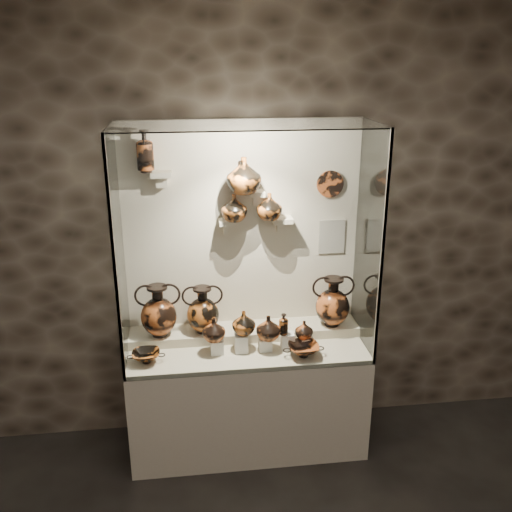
{
  "coord_description": "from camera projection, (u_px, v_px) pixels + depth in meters",
  "views": [
    {
      "loc": [
        -0.4,
        -1.41,
        2.83
      ],
      "look_at": [
        0.06,
        2.21,
        1.51
      ],
      "focal_mm": 40.0,
      "sensor_mm": 36.0,
      "label": 1
    }
  ],
  "objects": [
    {
      "name": "pedestal_c",
      "position": [
        265.0,
        344.0,
        4.03
      ],
      "size": [
        0.09,
        0.09,
        0.09
      ],
      "primitive_type": "cube",
      "color": "silver",
      "rests_on": "front_tier"
    },
    {
      "name": "wall_back",
      "position": [
        242.0,
        231.0,
        4.12
      ],
      "size": [
        5.0,
        0.02,
        3.2
      ],
      "primitive_type": "cube",
      "color": "#2E251D",
      "rests_on": "ground"
    },
    {
      "name": "glass_left",
      "position": [
        118.0,
        251.0,
        3.72
      ],
      "size": [
        0.01,
        0.6,
        1.6
      ],
      "primitive_type": "cube",
      "color": "white",
      "rests_on": "plinth"
    },
    {
      "name": "jug_c",
      "position": [
        268.0,
        328.0,
        3.98
      ],
      "size": [
        0.21,
        0.21,
        0.18
      ],
      "primitive_type": "imported",
      "rotation": [
        0.0,
        0.0,
        -0.22
      ],
      "color": "#AA4E20",
      "rests_on": "pedestal_c"
    },
    {
      "name": "jug_e",
      "position": [
        304.0,
        330.0,
        4.02
      ],
      "size": [
        0.17,
        0.17,
        0.13
      ],
      "primitive_type": "imported",
      "rotation": [
        0.0,
        0.0,
        0.4
      ],
      "color": "#AA4E20",
      "rests_on": "pedestal_e"
    },
    {
      "name": "pedestal_d",
      "position": [
        287.0,
        341.0,
        4.05
      ],
      "size": [
        0.09,
        0.09,
        0.12
      ],
      "primitive_type": "cube",
      "color": "silver",
      "rests_on": "front_tier"
    },
    {
      "name": "pedestal_b",
      "position": [
        241.0,
        343.0,
        4.01
      ],
      "size": [
        0.09,
        0.09,
        0.13
      ],
      "primitive_type": "cube",
      "color": "silver",
      "rests_on": "front_tier"
    },
    {
      "name": "info_placard",
      "position": [
        332.0,
        237.0,
        4.19
      ],
      "size": [
        0.19,
        0.01,
        0.26
      ],
      "primitive_type": "cube",
      "color": "beige",
      "rests_on": "back_panel"
    },
    {
      "name": "bracket_ca",
      "position": [
        229.0,
        222.0,
        4.0
      ],
      "size": [
        0.14,
        0.12,
        0.04
      ],
      "primitive_type": "cube",
      "color": "beige",
      "rests_on": "back_panel"
    },
    {
      "name": "lekythos_tall",
      "position": [
        145.0,
        149.0,
        3.74
      ],
      "size": [
        0.15,
        0.15,
        0.31
      ],
      "primitive_type": null,
      "rotation": [
        0.0,
        0.0,
        -0.29
      ],
      "color": "#AA4E20",
      "rests_on": "bracket_ul"
    },
    {
      "name": "amphora_right",
      "position": [
        333.0,
        301.0,
        4.2
      ],
      "size": [
        0.34,
        0.34,
        0.38
      ],
      "primitive_type": null,
      "rotation": [
        0.0,
        0.0,
        0.15
      ],
      "color": "#AA4E20",
      "rests_on": "rear_tier"
    },
    {
      "name": "plinth",
      "position": [
        248.0,
        398.0,
        4.23
      ],
      "size": [
        1.7,
        0.6,
        0.8
      ],
      "primitive_type": "cube",
      "color": "beige",
      "rests_on": "floor"
    },
    {
      "name": "pedestal_e",
      "position": [
        307.0,
        342.0,
        4.07
      ],
      "size": [
        0.09,
        0.09,
        0.08
      ],
      "primitive_type": "cube",
      "color": "silver",
      "rests_on": "front_tier"
    },
    {
      "name": "frame_post_left",
      "position": [
        115.0,
        267.0,
        3.45
      ],
      "size": [
        0.02,
        0.02,
        1.6
      ],
      "primitive_type": "cube",
      "color": "gray",
      "rests_on": "plinth"
    },
    {
      "name": "bracket_cc",
      "position": [
        282.0,
        220.0,
        4.04
      ],
      "size": [
        0.14,
        0.12,
        0.04
      ],
      "primitive_type": "cube",
      "color": "beige",
      "rests_on": "back_panel"
    },
    {
      "name": "lekythos_small",
      "position": [
        284.0,
        323.0,
        3.98
      ],
      "size": [
        0.1,
        0.1,
        0.18
      ],
      "primitive_type": null,
      "rotation": [
        0.0,
        0.0,
        0.28
      ],
      "color": "#AB571E",
      "rests_on": "pedestal_d"
    },
    {
      "name": "glass_right",
      "position": [
        369.0,
        241.0,
        3.92
      ],
      "size": [
        0.01,
        0.6,
        1.6
      ],
      "primitive_type": "cube",
      "color": "white",
      "rests_on": "plinth"
    },
    {
      "name": "pedestal_a",
      "position": [
        217.0,
        346.0,
        3.99
      ],
      "size": [
        0.09,
        0.09,
        0.1
      ],
      "primitive_type": "cube",
      "color": "silver",
      "rests_on": "front_tier"
    },
    {
      "name": "amphora_left",
      "position": [
        158.0,
        311.0,
        4.04
      ],
      "size": [
        0.32,
        0.32,
        0.38
      ],
      "primitive_type": null,
      "rotation": [
        0.0,
        0.0,
        -0.03
      ],
      "color": "#AA4E20",
      "rests_on": "rear_tier"
    },
    {
      "name": "front_tier",
      "position": [
        248.0,
        349.0,
        4.09
      ],
      "size": [
        1.68,
        0.58,
        0.03
      ],
      "primitive_type": "cube",
      "color": "#BDB092",
      "rests_on": "plinth"
    },
    {
      "name": "bracket_ul",
      "position": [
        161.0,
        174.0,
        3.82
      ],
      "size": [
        0.14,
        0.12,
        0.04
      ],
      "primitive_type": "cube",
      "color": "beige",
      "rests_on": "back_panel"
    },
    {
      "name": "amphora_mid",
      "position": [
        203.0,
        310.0,
        4.1
      ],
      "size": [
        0.36,
        0.36,
        0.35
      ],
      "primitive_type": null,
      "rotation": [
        0.0,
        0.0,
        0.33
      ],
      "color": "#AB571E",
      "rests_on": "rear_tier"
    },
    {
      "name": "back_panel",
      "position": [
        242.0,
        232.0,
        4.11
      ],
      "size": [
        1.7,
        0.03,
        1.6
      ],
      "primitive_type": "cube",
      "color": "beige",
      "rests_on": "plinth"
    },
    {
      "name": "ovoid_vase_b",
      "position": [
        244.0,
        175.0,
        3.83
      ],
      "size": [
        0.3,
        0.3,
        0.25
      ],
      "primitive_type": "imported",
      "rotation": [
        0.0,
        0.0,
        0.36
      ],
      "color": "#AB571E",
      "rests_on": "bracket_cb"
    },
    {
      "name": "wall_plate",
      "position": [
        330.0,
        184.0,
        4.05
      ],
      "size": [
        0.19,
        0.02,
        0.19
      ],
      "primitive_type": "cylinder",
      "rotation": [
        1.57,
        0.0,
        0.0
      ],
      "color": "#B45123",
      "rests_on": "back_panel"
    },
    {
      "name": "rear_tier",
      "position": [
        245.0,
        333.0,
        4.24
      ],
      "size": [
        1.7,
        0.25,
        0.1
      ],
      "primitive_type": "cube",
      "color": "#BDB092",
      "rests_on": "plinth"
    },
    {
      "name": "glass_front",
      "position": [
        252.0,
        261.0,
        3.54
      ],
      "size": [
        1.7,
        0.01,
        1.6
      ],
      "primitive_type": "cube",
      "color": "white",
      "rests_on": "plinth"
    },
    {
      "name": "kylix_left",
      "position": [
        146.0,
        356.0,
        3.87
      ],
      "size": [
        0.29,
        0.27,
        0.1
      ],
      "primitive_type": null,
      "rotation": [
        0.0,
        0.0,
        0.28
      ],
      "color": "#AB571E",
      "rests_on": "front_tier"
    },
    {
      "name": "jug_a",
      "position": [
        214.0,
        330.0,
        3.94
      ],
      "size": [
        0.19,
        0.19,
        0.17
      ],
      "primitive_type": "imported",
      "rotation": [
        0.0,
        0.0,
        -0.23
      ],
      "color": "#AA4E20",
      "rests_on": "pedestal_a"
    },
    {
      "name": "bracket_cb",
      "position": [
        257.0,
        193.0,
        3.95
      ],
      "size": [
        0.1,
        0.12,
        0.04
      ],
      "primitive_type": "cube",
      "color": "beige",
      "rests_on": "back_panel"
    },
    {
      "name": "frame_post_right",
      "position": [
        382.0,
        255.0,
        3.65
      ],
      "size": [
        0.02,
        0.02,
        1.6
      ],
      "primitive_type": "cube",
      "color": "gray",
      "rests_on": "plinth"
    },
    {
      "name": "kylix_right",
      "position": [
        304.0,
        349.0,
        3.94
      ],
      "size": [
        0.3,
        0.26,
        0.11
      ],
      "primitive_type": null,
      "rotation": [
        0.0,
        0.0,
        0.12
      ],
      "color": "#AA4E20",
      "rests_on": "front_tier"
    },
    {
      "name": "ovoid_vase_c",
      "position": [
        269.0,
        206.0,
        3.95
      ],
      "size": [
        0.2,
        0.2,
        0.19
      ],
      "primitive_type": "imported",
      "rotation": [
        0.0,
        0.0,
        -0.14
      ],
      "color": "#AB571E",
      "rests_on": "bracket_cc"
    },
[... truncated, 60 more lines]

